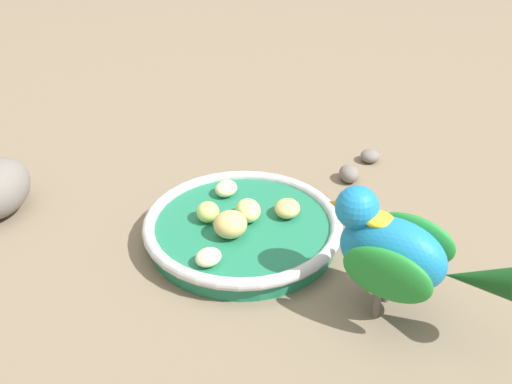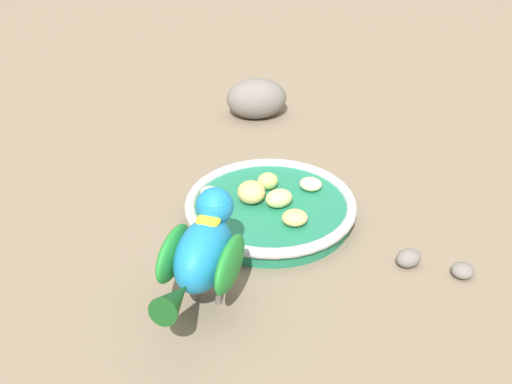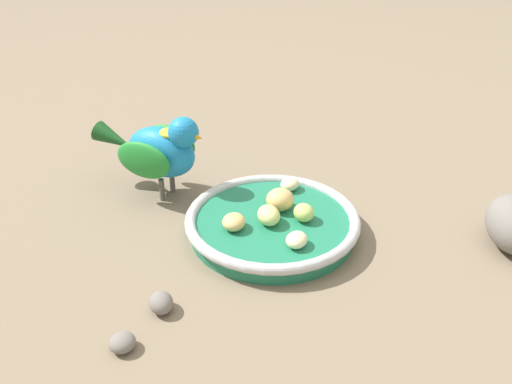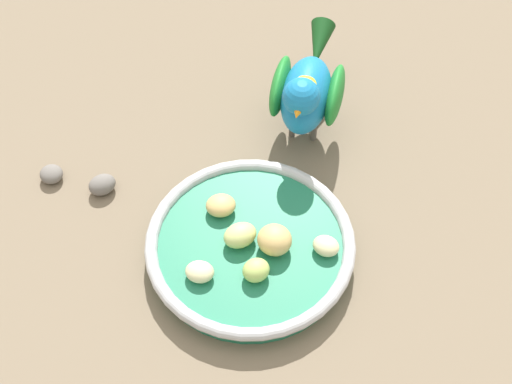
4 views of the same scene
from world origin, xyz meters
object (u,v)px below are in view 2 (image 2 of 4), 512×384
Objects in this scene: apple_piece_2 at (268,181)px; pebble_1 at (463,271)px; apple_piece_1 at (279,198)px; rock_large at (256,98)px; parrot at (202,253)px; apple_piece_5 at (295,218)px; pebble_0 at (409,258)px; apple_piece_4 at (311,184)px; apple_piece_3 at (211,193)px; apple_piece_0 at (251,192)px; feeding_bowl at (269,208)px.

pebble_1 is at bearing 7.46° from apple_piece_2.
rock_large reaches higher than apple_piece_1.
rock_large is (-0.22, 0.20, -0.00)m from apple_piece_1.
rock_large is at bearing 9.92° from parrot.
apple_piece_2 is 0.22m from parrot.
apple_piece_1 is 0.30m from rock_large.
parrot is (0.09, -0.20, 0.04)m from apple_piece_2.
pebble_1 is (0.27, 0.03, -0.02)m from apple_piece_2.
apple_piece_5 reaches higher than pebble_0.
parrot reaches higher than apple_piece_1.
apple_piece_1 is at bearing -169.32° from pebble_0.
apple_piece_2 is at bearing -141.18° from apple_piece_4.
parrot is 0.25m from pebble_0.
parrot is (0.01, -0.16, 0.04)m from apple_piece_5.
rock_large is (-0.18, 0.18, -0.00)m from apple_piece_2.
apple_piece_4 is at bearing -15.36° from parrot.
apple_piece_1 is 1.26× the size of apple_piece_3.
apple_piece_0 is 0.21m from pebble_0.
apple_piece_4 is at bearing 179.96° from pebble_1.
rock_large is at bearing 131.06° from apple_piece_0.
apple_piece_5 is (0.03, -0.07, 0.00)m from apple_piece_4.
apple_piece_0 reaches higher than apple_piece_1.
rock_large reaches higher than feeding_bowl.
apple_piece_5 is at bearing -23.08° from parrot.
feeding_bowl is at bearing -106.21° from apple_piece_4.
apple_piece_2 is 0.06m from apple_piece_4.
apple_piece_0 is at bearing -48.94° from rock_large.
parrot is 1.76× the size of rock_large.
apple_piece_0 reaches higher than apple_piece_2.
apple_piece_3 is 0.12m from apple_piece_5.
pebble_0 is at bearing -56.34° from parrot.
apple_piece_5 is at bearing -0.95° from apple_piece_0.
pebble_0 is (0.18, 0.04, -0.01)m from feeding_bowl.
feeding_bowl is 0.29m from rock_large.
apple_piece_5 is at bearing 13.93° from apple_piece_3.
feeding_bowl is 0.04m from apple_piece_2.
apple_piece_3 is at bearing -166.07° from apple_piece_5.
apple_piece_2 is (-0.03, 0.03, 0.02)m from feeding_bowl.
apple_piece_2 is at bearing 99.10° from apple_piece_0.
apple_piece_4 is 1.12× the size of pebble_1.
apple_piece_2 reaches higher than apple_piece_4.
apple_piece_1 is 0.04m from apple_piece_2.
pebble_1 is at bearing 18.65° from apple_piece_3.
apple_piece_0 is 1.03× the size of apple_piece_1.
apple_piece_2 is (-0.01, 0.04, -0.00)m from apple_piece_0.
rock_large is (-0.27, 0.38, -0.04)m from parrot.
parrot is at bearing -63.77° from apple_piece_0.
pebble_0 is (0.25, 0.08, -0.02)m from apple_piece_3.
apple_piece_0 reaches higher than apple_piece_3.
apple_piece_0 is 1.13× the size of apple_piece_5.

